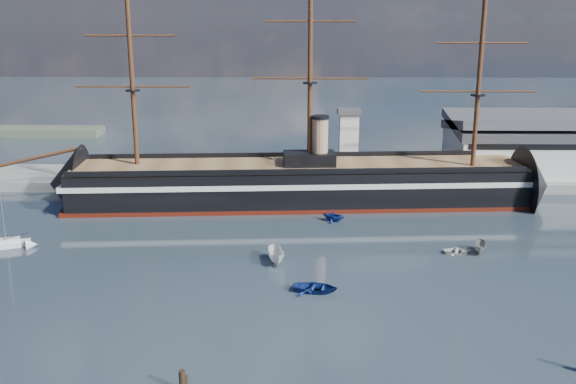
{
  "coord_description": "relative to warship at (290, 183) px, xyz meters",
  "views": [
    {
      "loc": [
        -7.66,
        -63.14,
        35.7
      ],
      "look_at": [
        -9.37,
        35.0,
        9.0
      ],
      "focal_mm": 40.0,
      "sensor_mm": 36.0,
      "label": 1
    }
  ],
  "objects": [
    {
      "name": "ground",
      "position": [
        9.34,
        -20.0,
        -4.04
      ],
      "size": [
        600.0,
        600.0,
        0.0
      ],
      "primitive_type": "plane",
      "color": "#1E282F",
      "rests_on": "ground"
    },
    {
      "name": "quay",
      "position": [
        19.34,
        16.0,
        -4.04
      ],
      "size": [
        180.0,
        18.0,
        2.0
      ],
      "primitive_type": "cube",
      "color": "slate",
      "rests_on": "ground"
    },
    {
      "name": "quay_tower",
      "position": [
        12.34,
        13.0,
        5.72
      ],
      "size": [
        5.0,
        5.0,
        15.0
      ],
      "color": "silver",
      "rests_on": "ground"
    },
    {
      "name": "warship",
      "position": [
        0.0,
        0.0,
        0.0
      ],
      "size": [
        113.4,
        22.32,
        53.94
      ],
      "rotation": [
        0.0,
        0.0,
        0.07
      ],
      "color": "black",
      "rests_on": "ground"
    },
    {
      "name": "sailboat",
      "position": [
        -44.99,
        -26.61,
        -3.37
      ],
      "size": [
        6.83,
        4.31,
        10.55
      ],
      "rotation": [
        0.0,
        0.0,
        0.39
      ],
      "color": "silver",
      "rests_on": "ground"
    },
    {
      "name": "motorboat_a",
      "position": [
        -1.64,
        -32.82,
        -4.04
      ],
      "size": [
        7.27,
        3.71,
        2.77
      ],
      "primitive_type": "imported",
      "rotation": [
        0.0,
        0.0,
        0.17
      ],
      "color": "silver",
      "rests_on": "ground"
    },
    {
      "name": "motorboat_b",
      "position": [
        3.98,
        -43.22,
        -4.04
      ],
      "size": [
        2.04,
        3.94,
        1.76
      ],
      "primitive_type": "imported",
      "rotation": [
        0.0,
        0.0,
        1.43
      ],
      "color": "navy",
      "rests_on": "ground"
    },
    {
      "name": "motorboat_c",
      "position": [
        30.26,
        -27.92,
        -4.04
      ],
      "size": [
        5.71,
        3.49,
        2.15
      ],
      "primitive_type": "imported",
      "rotation": [
        0.0,
        0.0,
        -0.3
      ],
      "color": "gray",
      "rests_on": "ground"
    },
    {
      "name": "motorboat_d",
      "position": [
        8.03,
        -12.0,
        -4.04
      ],
      "size": [
        5.74,
        7.39,
        2.49
      ],
      "primitive_type": "imported",
      "rotation": [
        0.0,
        0.0,
        1.09
      ],
      "color": "navy",
      "rests_on": "ground"
    },
    {
      "name": "motorboat_e",
      "position": [
        26.69,
        -28.23,
        -4.04
      ],
      "size": [
        1.22,
        2.72,
        1.24
      ],
      "primitive_type": "imported",
      "rotation": [
        0.0,
        0.0,
        1.63
      ],
      "color": "silver",
      "rests_on": "ground"
    }
  ]
}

